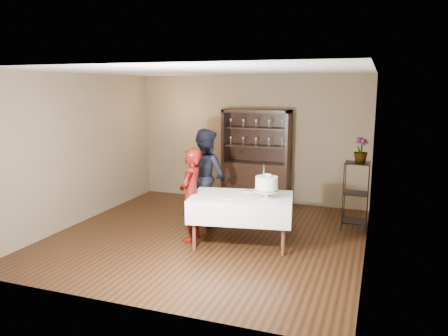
{
  "coord_description": "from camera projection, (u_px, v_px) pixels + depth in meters",
  "views": [
    {
      "loc": [
        2.61,
        -6.47,
        2.46
      ],
      "look_at": [
        0.25,
        0.1,
        1.16
      ],
      "focal_mm": 35.0,
      "sensor_mm": 36.0,
      "label": 1
    }
  ],
  "objects": [
    {
      "name": "floor",
      "position": [
        208.0,
        236.0,
        7.31
      ],
      "size": [
        5.0,
        5.0,
        0.0
      ],
      "primitive_type": "plane",
      "color": "black",
      "rests_on": "ground"
    },
    {
      "name": "ceiling",
      "position": [
        207.0,
        71.0,
        6.81
      ],
      "size": [
        5.0,
        5.0,
        0.0
      ],
      "primitive_type": "plane",
      "rotation": [
        3.14,
        0.0,
        0.0
      ],
      "color": "silver",
      "rests_on": "back_wall"
    },
    {
      "name": "back_wall",
      "position": [
        251.0,
        139.0,
        9.37
      ],
      "size": [
        5.0,
        0.02,
        2.7
      ],
      "primitive_type": "cube",
      "color": "brown",
      "rests_on": "floor"
    },
    {
      "name": "wall_left",
      "position": [
        79.0,
        149.0,
        7.89
      ],
      "size": [
        0.02,
        5.0,
        2.7
      ],
      "primitive_type": "cube",
      "color": "brown",
      "rests_on": "floor"
    },
    {
      "name": "wall_right",
      "position": [
        370.0,
        166.0,
        6.23
      ],
      "size": [
        0.02,
        5.0,
        2.7
      ],
      "primitive_type": "cube",
      "color": "brown",
      "rests_on": "floor"
    },
    {
      "name": "china_hutch",
      "position": [
        256.0,
        173.0,
        9.2
      ],
      "size": [
        1.4,
        0.48,
        2.0
      ],
      "color": "black",
      "rests_on": "floor"
    },
    {
      "name": "plant_etagere",
      "position": [
        356.0,
        193.0,
        7.54
      ],
      "size": [
        0.42,
        0.42,
        1.2
      ],
      "color": "black",
      "rests_on": "floor"
    },
    {
      "name": "cake_table",
      "position": [
        241.0,
        207.0,
        6.84
      ],
      "size": [
        1.71,
        1.22,
        0.79
      ],
      "rotation": [
        0.0,
        0.0,
        0.17
      ],
      "color": "silver",
      "rests_on": "floor"
    },
    {
      "name": "woman",
      "position": [
        191.0,
        195.0,
        6.99
      ],
      "size": [
        0.38,
        0.56,
        1.51
      ],
      "primitive_type": "imported",
      "rotation": [
        0.0,
        0.0,
        -1.54
      ],
      "color": "#390505",
      "rests_on": "floor"
    },
    {
      "name": "man",
      "position": [
        206.0,
        176.0,
        7.88
      ],
      "size": [
        1.06,
        0.99,
        1.73
      ],
      "primitive_type": "imported",
      "rotation": [
        0.0,
        0.0,
        2.62
      ],
      "color": "black",
      "rests_on": "floor"
    },
    {
      "name": "cake",
      "position": [
        267.0,
        185.0,
        6.63
      ],
      "size": [
        0.42,
        0.42,
        0.53
      ],
      "rotation": [
        0.0,
        0.0,
        0.3
      ],
      "color": "white",
      "rests_on": "cake_table"
    },
    {
      "name": "plate_near",
      "position": [
        226.0,
        197.0,
        6.69
      ],
      "size": [
        0.22,
        0.22,
        0.01
      ],
      "primitive_type": "cylinder",
      "rotation": [
        0.0,
        0.0,
        -0.25
      ],
      "color": "white",
      "rests_on": "cake_table"
    },
    {
      "name": "plate_far",
      "position": [
        249.0,
        191.0,
        7.08
      ],
      "size": [
        0.22,
        0.22,
        0.01
      ],
      "primitive_type": "cylinder",
      "rotation": [
        0.0,
        0.0,
        -0.41
      ],
      "color": "white",
      "rests_on": "cake_table"
    },
    {
      "name": "potted_plant",
      "position": [
        361.0,
        150.0,
        7.41
      ],
      "size": [
        0.33,
        0.33,
        0.43
      ],
      "primitive_type": "imported",
      "rotation": [
        0.0,
        0.0,
        0.5
      ],
      "color": "#4D6F35",
      "rests_on": "plant_etagere"
    }
  ]
}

